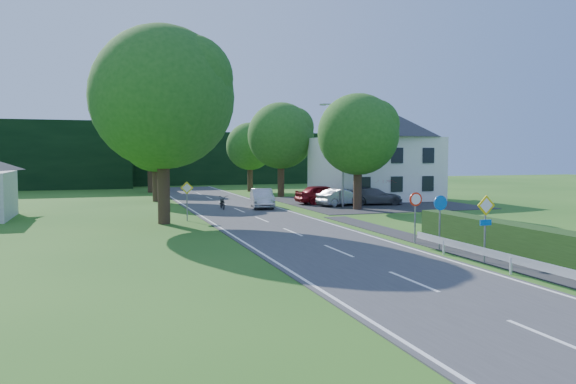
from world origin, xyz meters
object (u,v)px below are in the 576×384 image
object	(u,v)px
streetlight	(341,150)
parasol	(383,190)
parked_car_grey	(374,196)
moving_car	(262,198)
parked_car_red	(323,194)
motorcycle	(222,202)
parked_car_silver_a	(341,197)

from	to	relation	value
streetlight	parasol	size ratio (longest dim) A/B	3.45
streetlight	parked_car_grey	size ratio (longest dim) A/B	1.71
moving_car	parked_car_red	world-z (taller)	parked_car_red
parasol	motorcycle	bearing A→B (deg)	-175.69
parked_car_grey	parked_car_red	bearing A→B (deg)	69.83
parked_car_silver_a	parasol	xyz separation A→B (m)	(4.41, 1.26, 0.38)
motorcycle	parasol	xyz separation A→B (m)	(13.88, 1.05, 0.53)
parked_car_red	parasol	world-z (taller)	parasol
motorcycle	parked_car_grey	xyz separation A→B (m)	(12.37, -0.21, 0.16)
moving_car	parked_car_silver_a	distance (m)	6.40
parked_car_red	moving_car	bearing A→B (deg)	103.06
parked_car_grey	parasol	xyz separation A→B (m)	(1.50, 1.26, 0.37)
streetlight	parked_car_silver_a	world-z (taller)	streetlight
streetlight	moving_car	xyz separation A→B (m)	(-5.98, 1.29, -3.70)
streetlight	parasol	bearing A→B (deg)	25.08
parked_car_silver_a	parked_car_grey	world-z (taller)	parked_car_grey
streetlight	motorcycle	world-z (taller)	streetlight
motorcycle	parked_car_grey	distance (m)	12.38
motorcycle	parasol	distance (m)	13.93
moving_car	parked_car_silver_a	bearing A→B (deg)	7.35
parasol	streetlight	bearing A→B (deg)	-154.92
parked_car_silver_a	parasol	world-z (taller)	parasol
parked_car_red	parasol	distance (m)	5.17
moving_car	parked_car_grey	bearing A→B (deg)	8.15
streetlight	parked_car_grey	distance (m)	5.10
motorcycle	parked_car_red	size ratio (longest dim) A/B	0.42
parked_car_red	parked_car_grey	xyz separation A→B (m)	(3.61, -2.00, -0.11)
motorcycle	parked_car_silver_a	distance (m)	9.47
streetlight	parked_car_red	world-z (taller)	streetlight
motorcycle	parked_car_grey	world-z (taller)	parked_car_grey
parked_car_red	parked_car_silver_a	size ratio (longest dim) A/B	1.15
parked_car_red	parasol	bearing A→B (deg)	-101.94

